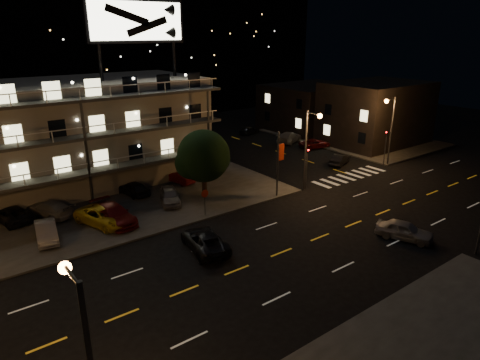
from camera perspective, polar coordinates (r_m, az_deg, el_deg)
ground at (r=32.57m, az=8.18°, el=-8.53°), size 140.00×140.00×0.00m
curb_nw at (r=43.28m, az=-25.54°, el=-3.00°), size 44.00×24.00×0.15m
curb_ne at (r=66.38m, az=14.49°, el=5.58°), size 16.00×24.00×0.15m
motel at (r=46.26m, az=-22.64°, el=5.63°), size 28.00×13.80×18.10m
side_bldg_front at (r=63.20m, az=17.63°, el=8.50°), size 14.06×10.00×8.50m
side_bldg_back at (r=70.85m, az=9.65°, el=9.58°), size 14.06×12.00×7.00m
hill_backdrop at (r=90.11m, az=-28.46°, el=14.80°), size 120.00×25.00×24.00m
streetlight_nc at (r=41.74m, az=9.14°, el=4.99°), size 0.44×1.92×8.00m
streetlight_ne at (r=52.42m, az=19.40°, el=7.04°), size 1.92×0.44×8.00m
streetlight_s at (r=16.01m, az=-19.73°, el=-21.27°), size 0.44×1.92×8.00m
signal_nw at (r=43.10m, az=8.90°, el=2.15°), size 0.20×0.27×4.60m
signal_ne at (r=52.93m, az=18.85°, el=4.54°), size 0.27×0.20×4.60m
banner_north at (r=40.17m, az=5.14°, el=2.32°), size 0.83×0.16×6.40m
stop_sign at (r=36.23m, az=-4.71°, el=-2.45°), size 0.91×0.11×2.61m
tree at (r=39.83m, az=-4.94°, el=3.00°), size 5.11×4.92×6.43m
lot_car_1 at (r=35.47m, az=-24.43°, el=-6.27°), size 2.06×4.29×1.35m
lot_car_2 at (r=36.48m, az=-17.69°, el=-4.61°), size 4.03×5.74×1.45m
lot_car_3 at (r=36.55m, az=-16.49°, el=-4.39°), size 2.65×5.41×1.51m
lot_car_4 at (r=39.59m, az=-9.33°, el=-2.09°), size 2.96×4.35×1.38m
lot_car_6 at (r=40.14m, az=-28.21°, el=-4.00°), size 3.24×5.03×1.29m
lot_car_7 at (r=39.72m, az=-24.05°, el=-3.51°), size 3.64×5.11×1.37m
lot_car_8 at (r=42.24m, az=-14.07°, el=-1.06°), size 2.27×4.20×1.36m
lot_car_9 at (r=44.75m, az=-8.15°, el=0.40°), size 2.04×3.92×1.23m
side_car_0 at (r=52.24m, az=13.15°, el=2.70°), size 4.09×2.71×1.27m
side_car_1 at (r=59.19m, az=9.99°, el=4.81°), size 4.70×2.91×1.22m
side_car_2 at (r=61.70m, az=6.58°, el=5.70°), size 5.56×3.91×1.50m
side_car_3 at (r=66.36m, az=1.28°, el=6.66°), size 3.83×2.17×1.23m
road_car_east at (r=35.08m, az=21.07°, el=-6.29°), size 3.13×4.52×1.43m
road_car_west at (r=31.45m, az=-4.75°, el=-8.00°), size 3.19×5.41×1.41m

